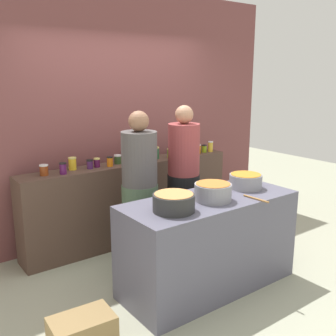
{
  "coord_description": "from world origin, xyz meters",
  "views": [
    {
      "loc": [
        -2.38,
        -2.87,
        2.0
      ],
      "look_at": [
        0.0,
        0.35,
        1.05
      ],
      "focal_mm": 42.35,
      "sensor_mm": 36.0,
      "label": 1
    }
  ],
  "objects_px": {
    "preserve_jar_9": "(150,155)",
    "preserve_jar_14": "(210,146)",
    "preserve_jar_5": "(110,162)",
    "preserve_jar_13": "(204,149)",
    "cooking_pot_left": "(174,202)",
    "cook_with_tongs": "(140,199)",
    "preserve_jar_12": "(198,149)",
    "cooking_pot_right": "(246,181)",
    "preserve_jar_7": "(126,156)",
    "preserve_jar_6": "(118,159)",
    "cook_in_cap": "(184,188)",
    "preserve_jar_11": "(170,153)",
    "preserve_jar_10": "(156,153)",
    "wooden_spoon": "(256,199)",
    "preserve_jar_4": "(97,163)",
    "preserve_jar_8": "(140,154)",
    "preserve_jar_0": "(44,170)",
    "bread_crate": "(82,332)",
    "preserve_jar_3": "(90,164)",
    "cooking_pot_center": "(213,192)",
    "preserve_jar_1": "(63,168)",
    "preserve_jar_2": "(72,164)"
  },
  "relations": [
    {
      "from": "preserve_jar_13",
      "to": "bread_crate",
      "type": "distance_m",
      "value": 3.01
    },
    {
      "from": "preserve_jar_4",
      "to": "preserve_jar_5",
      "type": "height_order",
      "value": "preserve_jar_5"
    },
    {
      "from": "bread_crate",
      "to": "cooking_pot_left",
      "type": "bearing_deg",
      "value": 1.62
    },
    {
      "from": "preserve_jar_2",
      "to": "cooking_pot_center",
      "type": "distance_m",
      "value": 1.67
    },
    {
      "from": "preserve_jar_4",
      "to": "preserve_jar_14",
      "type": "xyz_separation_m",
      "value": [
        1.66,
        -0.08,
        0.02
      ]
    },
    {
      "from": "wooden_spoon",
      "to": "cooking_pot_right",
      "type": "bearing_deg",
      "value": 57.29
    },
    {
      "from": "preserve_jar_5",
      "to": "cooking_pot_right",
      "type": "relative_size",
      "value": 0.34
    },
    {
      "from": "preserve_jar_1",
      "to": "preserve_jar_6",
      "type": "height_order",
      "value": "preserve_jar_1"
    },
    {
      "from": "preserve_jar_5",
      "to": "preserve_jar_13",
      "type": "height_order",
      "value": "preserve_jar_5"
    },
    {
      "from": "preserve_jar_5",
      "to": "bread_crate",
      "type": "height_order",
      "value": "preserve_jar_5"
    },
    {
      "from": "preserve_jar_5",
      "to": "preserve_jar_7",
      "type": "xyz_separation_m",
      "value": [
        0.28,
        0.1,
        0.02
      ]
    },
    {
      "from": "preserve_jar_4",
      "to": "preserve_jar_11",
      "type": "bearing_deg",
      "value": -4.99
    },
    {
      "from": "cook_with_tongs",
      "to": "bread_crate",
      "type": "relative_size",
      "value": 3.52
    },
    {
      "from": "cooking_pot_center",
      "to": "preserve_jar_13",
      "type": "bearing_deg",
      "value": 50.95
    },
    {
      "from": "preserve_jar_10",
      "to": "bread_crate",
      "type": "height_order",
      "value": "preserve_jar_10"
    },
    {
      "from": "preserve_jar_3",
      "to": "preserve_jar_13",
      "type": "relative_size",
      "value": 1.04
    },
    {
      "from": "preserve_jar_7",
      "to": "preserve_jar_9",
      "type": "height_order",
      "value": "preserve_jar_7"
    },
    {
      "from": "preserve_jar_1",
      "to": "cooking_pot_right",
      "type": "relative_size",
      "value": 0.37
    },
    {
      "from": "preserve_jar_0",
      "to": "preserve_jar_4",
      "type": "relative_size",
      "value": 1.1
    },
    {
      "from": "preserve_jar_8",
      "to": "preserve_jar_14",
      "type": "bearing_deg",
      "value": -5.14
    },
    {
      "from": "cook_in_cap",
      "to": "preserve_jar_10",
      "type": "bearing_deg",
      "value": 83.39
    },
    {
      "from": "preserve_jar_10",
      "to": "preserve_jar_13",
      "type": "height_order",
      "value": "preserve_jar_10"
    },
    {
      "from": "cook_in_cap",
      "to": "bread_crate",
      "type": "relative_size",
      "value": 3.58
    },
    {
      "from": "preserve_jar_0",
      "to": "wooden_spoon",
      "type": "bearing_deg",
      "value": -51.0
    },
    {
      "from": "preserve_jar_4",
      "to": "preserve_jar_1",
      "type": "bearing_deg",
      "value": -169.55
    },
    {
      "from": "cooking_pot_left",
      "to": "cook_with_tongs",
      "type": "relative_size",
      "value": 0.21
    },
    {
      "from": "cooking_pot_left",
      "to": "cook_with_tongs",
      "type": "height_order",
      "value": "cook_with_tongs"
    },
    {
      "from": "cooking_pot_center",
      "to": "bread_crate",
      "type": "relative_size",
      "value": 0.72
    },
    {
      "from": "preserve_jar_2",
      "to": "preserve_jar_8",
      "type": "bearing_deg",
      "value": -1.84
    },
    {
      "from": "cooking_pot_right",
      "to": "preserve_jar_6",
      "type": "bearing_deg",
      "value": 116.01
    },
    {
      "from": "preserve_jar_7",
      "to": "wooden_spoon",
      "type": "relative_size",
      "value": 0.52
    },
    {
      "from": "preserve_jar_3",
      "to": "preserve_jar_14",
      "type": "bearing_deg",
      "value": -1.77
    },
    {
      "from": "preserve_jar_7",
      "to": "preserve_jar_14",
      "type": "relative_size",
      "value": 1.02
    },
    {
      "from": "cooking_pot_left",
      "to": "cook_in_cap",
      "type": "xyz_separation_m",
      "value": [
        0.77,
        0.83,
        -0.2
      ]
    },
    {
      "from": "preserve_jar_9",
      "to": "preserve_jar_14",
      "type": "height_order",
      "value": "preserve_jar_14"
    },
    {
      "from": "preserve_jar_10",
      "to": "preserve_jar_13",
      "type": "xyz_separation_m",
      "value": [
        0.76,
        -0.04,
        -0.02
      ]
    },
    {
      "from": "preserve_jar_10",
      "to": "preserve_jar_12",
      "type": "xyz_separation_m",
      "value": [
        0.64,
        -0.05,
        -0.01
      ]
    },
    {
      "from": "cook_in_cap",
      "to": "preserve_jar_11",
      "type": "bearing_deg",
      "value": 67.36
    },
    {
      "from": "preserve_jar_9",
      "to": "wooden_spoon",
      "type": "bearing_deg",
      "value": -88.35
    },
    {
      "from": "preserve_jar_0",
      "to": "preserve_jar_3",
      "type": "distance_m",
      "value": 0.51
    },
    {
      "from": "preserve_jar_7",
      "to": "cook_in_cap",
      "type": "bearing_deg",
      "value": -66.57
    },
    {
      "from": "preserve_jar_6",
      "to": "preserve_jar_8",
      "type": "xyz_separation_m",
      "value": [
        0.32,
        0.0,
        0.02
      ]
    },
    {
      "from": "cook_in_cap",
      "to": "preserve_jar_12",
      "type": "bearing_deg",
      "value": 39.7
    },
    {
      "from": "preserve_jar_10",
      "to": "wooden_spoon",
      "type": "bearing_deg",
      "value": -91.78
    },
    {
      "from": "preserve_jar_12",
      "to": "preserve_jar_9",
      "type": "bearing_deg",
      "value": 177.85
    },
    {
      "from": "preserve_jar_12",
      "to": "cooking_pot_right",
      "type": "relative_size",
      "value": 0.37
    },
    {
      "from": "preserve_jar_6",
      "to": "cook_with_tongs",
      "type": "height_order",
      "value": "cook_with_tongs"
    },
    {
      "from": "cooking_pot_center",
      "to": "cooking_pot_right",
      "type": "bearing_deg",
      "value": 10.34
    },
    {
      "from": "preserve_jar_6",
      "to": "cooking_pot_left",
      "type": "relative_size",
      "value": 0.3
    },
    {
      "from": "preserve_jar_12",
      "to": "cooking_pot_right",
      "type": "height_order",
      "value": "preserve_jar_12"
    }
  ]
}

